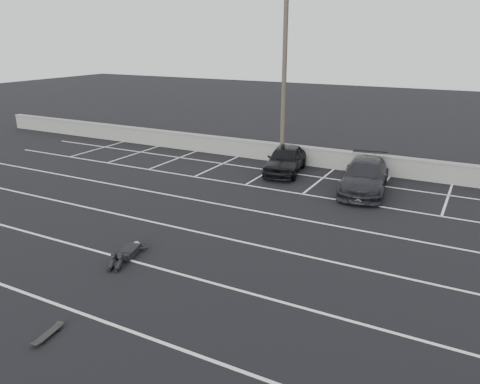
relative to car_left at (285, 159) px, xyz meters
The scene contains 9 objects.
ground 12.08m from the car_left, 84.60° to the right, with size 120.00×120.00×0.00m, color black.
seawall 2.31m from the car_left, 60.43° to the left, with size 50.00×0.45×1.06m.
stall_lines 7.70m from the car_left, 82.11° to the right, with size 36.00×20.05×0.01m.
car_left is the anchor object (origin of this frame).
car_right 4.65m from the car_left, 14.67° to the right, with size 2.03×5.00×1.45m, color black.
utility_pole 4.34m from the car_left, 120.86° to the left, with size 1.27×0.25×9.56m.
trash_bin 4.47m from the car_left, 21.01° to the left, with size 0.83×0.83×1.02m.
person 11.69m from the car_left, 93.49° to the right, with size 1.61×2.66×0.50m, color black, non-canonical shape.
skateboard 16.14m from the car_left, 88.10° to the right, with size 0.33×0.82×0.10m.
Camera 1 is at (8.07, -10.47, 6.96)m, focal length 35.00 mm.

